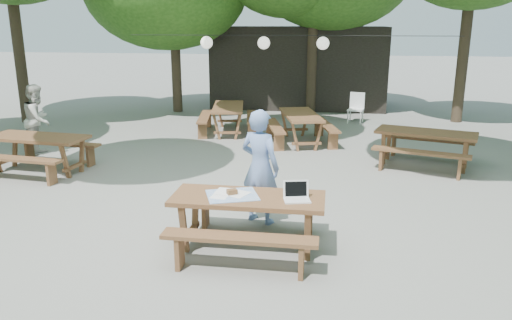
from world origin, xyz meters
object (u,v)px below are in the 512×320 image
object	(u,v)px
main_picnic_table	(248,222)
second_person	(38,120)
plastic_chair	(355,114)
picnic_table_nw	(39,154)
woman	(260,167)

from	to	relation	value
main_picnic_table	second_person	size ratio (longest dim) A/B	1.25
second_person	plastic_chair	distance (m)	8.82
main_picnic_table	second_person	distance (m)	7.03
picnic_table_nw	plastic_chair	size ratio (longest dim) A/B	2.30
woman	second_person	world-z (taller)	woman
main_picnic_table	picnic_table_nw	xyz separation A→B (m)	(-4.77, 2.89, 0.00)
plastic_chair	woman	bearing A→B (deg)	-89.46
main_picnic_table	picnic_table_nw	bearing A→B (deg)	148.76
main_picnic_table	woman	world-z (taller)	woman
second_person	plastic_chair	size ratio (longest dim) A/B	1.78
picnic_table_nw	second_person	xyz separation A→B (m)	(-0.80, 1.37, 0.41)
woman	picnic_table_nw	bearing A→B (deg)	3.16
main_picnic_table	plastic_chair	world-z (taller)	plastic_chair
picnic_table_nw	plastic_chair	distance (m)	9.03
woman	main_picnic_table	bearing A→B (deg)	113.86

